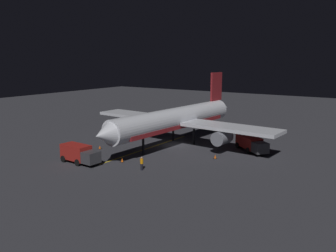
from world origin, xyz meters
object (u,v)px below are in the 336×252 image
(airliner, at_px, (177,120))
(traffic_cone_near_left, at_px, (122,160))
(catering_truck, at_px, (251,144))
(baggage_truck, at_px, (79,154))
(ground_crew_worker, at_px, (142,163))
(traffic_cone_near_right, at_px, (100,147))
(traffic_cone_under_wing, at_px, (215,157))

(airliner, xyz_separation_m, traffic_cone_near_left, (0.92, 12.60, -3.90))
(catering_truck, bearing_deg, baggage_truck, 47.49)
(airliner, relative_size, ground_crew_worker, 19.76)
(ground_crew_worker, distance_m, traffic_cone_near_right, 12.92)
(baggage_truck, height_order, traffic_cone_under_wing, baggage_truck)
(baggage_truck, distance_m, traffic_cone_near_right, 7.71)
(airliner, relative_size, traffic_cone_near_left, 62.51)
(baggage_truck, height_order, traffic_cone_near_right, baggage_truck)
(baggage_truck, bearing_deg, ground_crew_worker, -165.95)
(baggage_truck, distance_m, traffic_cone_near_left, 5.85)
(ground_crew_worker, relative_size, traffic_cone_near_right, 3.16)
(traffic_cone_near_left, height_order, traffic_cone_near_right, same)
(baggage_truck, xyz_separation_m, traffic_cone_near_left, (-4.53, -3.56, -1.01))
(baggage_truck, distance_m, ground_crew_worker, 9.21)
(traffic_cone_near_right, bearing_deg, airliner, -132.94)
(catering_truck, xyz_separation_m, traffic_cone_near_right, (20.20, 11.69, -0.94))
(catering_truck, height_order, traffic_cone_near_right, catering_truck)
(traffic_cone_under_wing, bearing_deg, catering_truck, -112.94)
(traffic_cone_near_left, bearing_deg, catering_truck, -129.78)
(baggage_truck, relative_size, catering_truck, 0.97)
(airliner, relative_size, catering_truck, 5.43)
(traffic_cone_near_right, bearing_deg, traffic_cone_under_wing, -163.62)
(ground_crew_worker, bearing_deg, traffic_cone_under_wing, -118.74)
(baggage_truck, distance_m, catering_truck, 25.37)
(ground_crew_worker, xyz_separation_m, traffic_cone_near_right, (11.99, -4.77, -0.64))
(catering_truck, bearing_deg, traffic_cone_under_wing, 67.06)
(airliner, distance_m, ground_crew_worker, 14.71)
(ground_crew_worker, bearing_deg, airliner, -75.95)
(traffic_cone_near_right, bearing_deg, catering_truck, -149.94)
(ground_crew_worker, xyz_separation_m, traffic_cone_near_left, (4.40, -1.32, -0.64))
(traffic_cone_near_right, bearing_deg, traffic_cone_near_left, 155.55)
(catering_truck, relative_size, ground_crew_worker, 3.64)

